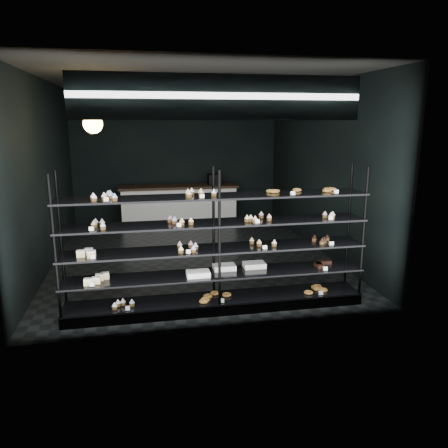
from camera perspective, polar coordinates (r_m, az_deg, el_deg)
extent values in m
cube|color=black|center=(8.31, -4.15, -4.10)|extent=(5.00, 6.00, 0.01)
cube|color=black|center=(7.96, -4.55, 18.37)|extent=(5.00, 6.00, 0.01)
cube|color=black|center=(10.95, -6.23, 8.61)|extent=(5.00, 0.01, 3.20)
cube|color=black|center=(5.04, -0.27, 3.12)|extent=(5.00, 0.01, 3.20)
cube|color=black|center=(8.08, -22.33, 6.01)|extent=(0.01, 6.00, 3.20)
cube|color=black|center=(8.64, 12.49, 7.11)|extent=(0.01, 6.00, 3.20)
cube|color=black|center=(6.03, -0.96, -10.48)|extent=(4.00, 0.50, 0.12)
cylinder|color=black|center=(5.51, -21.19, -3.48)|extent=(0.04, 0.04, 1.85)
cylinder|color=black|center=(5.93, -20.49, -2.26)|extent=(0.04, 0.04, 1.85)
cylinder|color=black|center=(5.51, -0.59, -2.57)|extent=(0.04, 0.04, 1.85)
cylinder|color=black|center=(5.92, -1.37, -1.42)|extent=(0.04, 0.04, 1.85)
cylinder|color=black|center=(6.16, 17.73, -1.48)|extent=(0.04, 0.04, 1.85)
cylinder|color=black|center=(6.54, 15.91, -0.52)|extent=(0.04, 0.04, 1.85)
cube|color=black|center=(5.99, -0.96, -9.70)|extent=(4.00, 0.50, 0.03)
cube|color=black|center=(5.86, -0.97, -6.55)|extent=(4.00, 0.50, 0.02)
cube|color=black|center=(5.75, -0.99, -3.27)|extent=(4.00, 0.50, 0.02)
cube|color=black|center=(5.66, -1.00, 0.12)|extent=(4.00, 0.50, 0.02)
cube|color=black|center=(5.59, -1.02, 3.62)|extent=(4.00, 0.50, 0.02)
cube|color=white|center=(5.34, -14.96, 3.10)|extent=(0.06, 0.04, 0.06)
cube|color=white|center=(5.38, -2.93, 3.61)|extent=(0.05, 0.04, 0.06)
cube|color=white|center=(5.65, 8.58, 3.95)|extent=(0.05, 0.04, 0.06)
cube|color=white|center=(5.87, 14.11, 4.06)|extent=(0.06, 0.04, 0.06)
cube|color=white|center=(5.43, -16.80, -0.64)|extent=(0.06, 0.04, 0.06)
cube|color=white|center=(5.41, -5.90, -0.15)|extent=(0.06, 0.04, 0.06)
cube|color=white|center=(5.60, 4.69, 0.32)|extent=(0.05, 0.04, 0.06)
cube|color=white|center=(5.92, 13.63, 0.72)|extent=(0.06, 0.04, 0.06)
cube|color=white|center=(5.52, -16.72, -4.17)|extent=(0.06, 0.04, 0.06)
cube|color=white|center=(5.52, -4.69, -3.64)|extent=(0.06, 0.04, 0.06)
cube|color=white|center=(5.72, 5.75, -3.04)|extent=(0.05, 0.04, 0.06)
cube|color=white|center=(6.03, 13.80, -2.52)|extent=(0.06, 0.04, 0.06)
cube|color=white|center=(5.63, -16.35, -7.57)|extent=(0.06, 0.04, 0.06)
cube|color=white|center=(6.12, 13.33, -5.69)|extent=(0.06, 0.04, 0.06)
cube|color=white|center=(5.74, -12.45, -10.71)|extent=(0.06, 0.04, 0.06)
cube|color=white|center=(5.82, -0.12, -10.00)|extent=(0.05, 0.04, 0.06)
cube|color=white|center=(6.19, 12.12, -8.85)|extent=(0.06, 0.04, 0.06)
cube|color=#0E1546|center=(5.05, -0.46, 16.24)|extent=(3.20, 0.04, 0.45)
cube|color=white|center=(5.03, -0.42, 16.25)|extent=(3.30, 0.02, 0.50)
cylinder|color=black|center=(6.86, -17.01, 16.06)|extent=(0.01, 0.01, 0.59)
sphere|color=#FABA57|center=(6.85, -16.76, 12.43)|extent=(0.28, 0.28, 0.28)
cube|color=white|center=(10.61, -5.89, 2.25)|extent=(2.70, 0.60, 0.92)
cube|color=black|center=(10.53, -5.95, 4.87)|extent=(2.81, 0.65, 0.06)
cube|color=black|center=(10.62, -1.28, 5.85)|extent=(0.30, 0.30, 0.25)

